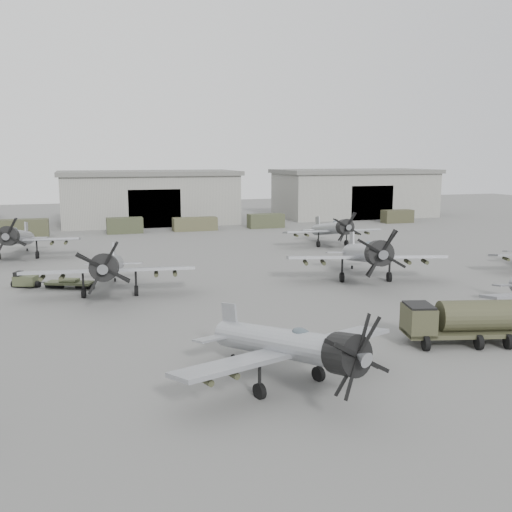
{
  "coord_description": "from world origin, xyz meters",
  "views": [
    {
      "loc": [
        -11.75,
        -34.27,
        10.94
      ],
      "look_at": [
        2.91,
        12.02,
        2.5
      ],
      "focal_mm": 40.0,
      "sensor_mm": 36.0,
      "label": 1
    }
  ],
  "objects_px": {
    "aircraft_far_0": "(16,237)",
    "aircraft_far_1": "(333,229)",
    "aircraft_mid_2": "(367,254)",
    "tug_trailer": "(42,282)",
    "fuel_tanker": "(460,319)",
    "aircraft_mid_1": "(109,267)",
    "aircraft_near_1": "(292,346)"
  },
  "relations": [
    {
      "from": "aircraft_mid_2",
      "to": "tug_trailer",
      "type": "distance_m",
      "value": 28.1
    },
    {
      "from": "aircraft_mid_2",
      "to": "aircraft_far_0",
      "type": "bearing_deg",
      "value": 159.9
    },
    {
      "from": "aircraft_far_0",
      "to": "aircraft_far_1",
      "type": "xyz_separation_m",
      "value": [
        36.43,
        -2.22,
        -0.16
      ]
    },
    {
      "from": "aircraft_far_1",
      "to": "aircraft_far_0",
      "type": "bearing_deg",
      "value": -179.97
    },
    {
      "from": "aircraft_far_0",
      "to": "tug_trailer",
      "type": "relative_size",
      "value": 1.97
    },
    {
      "from": "aircraft_mid_2",
      "to": "aircraft_mid_1",
      "type": "bearing_deg",
      "value": -167.87
    },
    {
      "from": "fuel_tanker",
      "to": "aircraft_mid_2",
      "type": "bearing_deg",
      "value": 94.15
    },
    {
      "from": "aircraft_far_0",
      "to": "tug_trailer",
      "type": "height_order",
      "value": "aircraft_far_0"
    },
    {
      "from": "fuel_tanker",
      "to": "tug_trailer",
      "type": "bearing_deg",
      "value": 150.36
    },
    {
      "from": "aircraft_mid_2",
      "to": "tug_trailer",
      "type": "relative_size",
      "value": 2.1
    },
    {
      "from": "aircraft_near_1",
      "to": "fuel_tanker",
      "type": "distance_m",
      "value": 12.42
    },
    {
      "from": "aircraft_mid_1",
      "to": "fuel_tanker",
      "type": "xyz_separation_m",
      "value": [
        19.07,
        -18.08,
        -0.95
      ]
    },
    {
      "from": "aircraft_near_1",
      "to": "fuel_tanker",
      "type": "relative_size",
      "value": 1.67
    },
    {
      "from": "aircraft_near_1",
      "to": "aircraft_far_1",
      "type": "xyz_separation_m",
      "value": [
        20.77,
        39.69,
        0.06
      ]
    },
    {
      "from": "aircraft_mid_2",
      "to": "tug_trailer",
      "type": "bearing_deg",
      "value": -177.88
    },
    {
      "from": "tug_trailer",
      "to": "aircraft_mid_1",
      "type": "bearing_deg",
      "value": -20.62
    },
    {
      "from": "fuel_tanker",
      "to": "aircraft_mid_1",
      "type": "bearing_deg",
      "value": 150.55
    },
    {
      "from": "aircraft_mid_1",
      "to": "aircraft_mid_2",
      "type": "height_order",
      "value": "aircraft_mid_2"
    },
    {
      "from": "aircraft_mid_1",
      "to": "tug_trailer",
      "type": "xyz_separation_m",
      "value": [
        -5.29,
        5.17,
        -1.94
      ]
    },
    {
      "from": "aircraft_far_0",
      "to": "fuel_tanker",
      "type": "relative_size",
      "value": 1.85
    },
    {
      "from": "aircraft_mid_2",
      "to": "fuel_tanker",
      "type": "height_order",
      "value": "aircraft_mid_2"
    },
    {
      "from": "fuel_tanker",
      "to": "tug_trailer",
      "type": "height_order",
      "value": "fuel_tanker"
    },
    {
      "from": "aircraft_mid_1",
      "to": "tug_trailer",
      "type": "relative_size",
      "value": 2.02
    },
    {
      "from": "aircraft_near_1",
      "to": "aircraft_far_0",
      "type": "relative_size",
      "value": 0.9
    },
    {
      "from": "aircraft_far_0",
      "to": "fuel_tanker",
      "type": "xyz_separation_m",
      "value": [
        27.59,
        -38.53,
        -0.89
      ]
    },
    {
      "from": "tug_trailer",
      "to": "fuel_tanker",
      "type": "bearing_deg",
      "value": -19.96
    },
    {
      "from": "tug_trailer",
      "to": "aircraft_mid_2",
      "type": "bearing_deg",
      "value": 10.57
    },
    {
      "from": "aircraft_mid_1",
      "to": "fuel_tanker",
      "type": "bearing_deg",
      "value": -35.92
    },
    {
      "from": "aircraft_mid_2",
      "to": "aircraft_far_0",
      "type": "height_order",
      "value": "aircraft_mid_2"
    },
    {
      "from": "aircraft_near_1",
      "to": "aircraft_far_0",
      "type": "bearing_deg",
      "value": 92.33
    },
    {
      "from": "fuel_tanker",
      "to": "tug_trailer",
      "type": "relative_size",
      "value": 1.06
    },
    {
      "from": "aircraft_far_1",
      "to": "aircraft_mid_2",
      "type": "bearing_deg",
      "value": -103.37
    }
  ]
}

